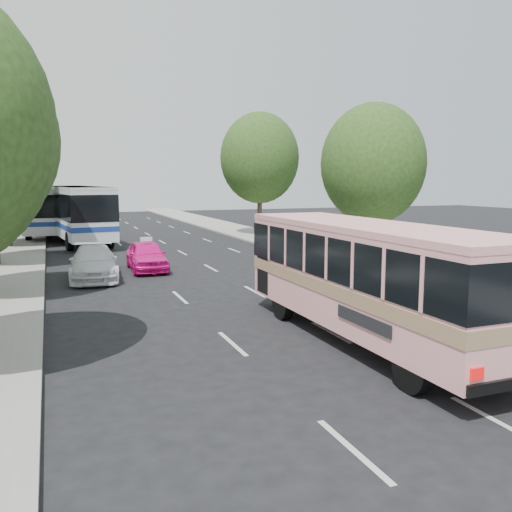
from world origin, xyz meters
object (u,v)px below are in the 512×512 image
pink_bus (368,269)px  pink_taxi (147,256)px  tour_coach_rear (51,207)px  tour_coach_front (75,209)px  white_pickup (94,263)px

pink_bus → pink_taxi: size_ratio=2.40×
pink_bus → tour_coach_rear: bearing=102.3°
tour_coach_front → tour_coach_rear: 5.84m
pink_bus → tour_coach_rear: size_ratio=0.79×
pink_bus → tour_coach_front: (-5.94, 26.88, 0.35)m
white_pickup → tour_coach_front: bearing=94.3°
white_pickup → tour_coach_front: (0.00, 14.82, 1.59)m
white_pickup → pink_taxi: bearing=34.4°
tour_coach_front → tour_coach_rear: size_ratio=1.04×
pink_bus → pink_taxi: (-3.44, 13.51, -1.24)m
white_pickup → tour_coach_front: tour_coach_front is taller
tour_coach_rear → tour_coach_front: bearing=-69.3°
pink_taxi → tour_coach_front: tour_coach_front is taller
pink_bus → white_pickup: (-5.94, 12.06, -1.24)m
pink_taxi → tour_coach_front: bearing=102.2°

